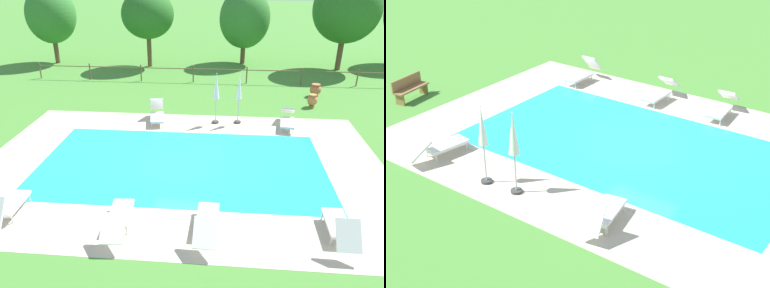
% 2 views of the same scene
% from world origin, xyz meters
% --- Properties ---
extents(ground_plane, '(160.00, 160.00, 0.00)m').
position_xyz_m(ground_plane, '(0.00, 0.00, 0.00)').
color(ground_plane, '#478433').
extents(pool_deck_paving, '(14.86, 10.25, 0.01)m').
position_xyz_m(pool_deck_paving, '(0.00, 0.00, 0.00)').
color(pool_deck_paving, beige).
rests_on(pool_deck_paving, ground).
extents(swimming_pool_water, '(10.42, 5.81, 0.01)m').
position_xyz_m(swimming_pool_water, '(0.00, 0.00, 0.01)').
color(swimming_pool_water, '#23A8C1').
rests_on(swimming_pool_water, ground).
extents(pool_coping_rim, '(10.90, 6.29, 0.01)m').
position_xyz_m(pool_coping_rim, '(0.00, 0.00, 0.01)').
color(pool_coping_rim, beige).
rests_on(pool_coping_rim, ground).
extents(sun_lounger_north_near_steps, '(0.92, 1.92, 1.00)m').
position_xyz_m(sun_lounger_north_near_steps, '(-1.63, 4.15, 0.40)').
color(sun_lounger_north_near_steps, white).
rests_on(sun_lounger_north_near_steps, ground).
extents(sun_lounger_north_mid, '(0.62, 1.90, 0.96)m').
position_xyz_m(sun_lounger_north_mid, '(4.67, -3.82, 0.39)').
color(sun_lounger_north_mid, white).
rests_on(sun_lounger_north_mid, ground).
extents(sun_lounger_north_far, '(0.64, 2.02, 0.82)m').
position_xyz_m(sun_lounger_north_far, '(1.15, -3.88, 0.37)').
color(sun_lounger_north_far, white).
rests_on(sun_lounger_north_far, ground).
extents(sun_lounger_north_end, '(0.66, 1.89, 0.97)m').
position_xyz_m(sun_lounger_north_end, '(-4.63, -3.70, 0.39)').
color(sun_lounger_north_end, white).
rests_on(sun_lounger_north_end, ground).
extents(sun_lounger_south_near_corner, '(0.87, 2.11, 0.77)m').
position_xyz_m(sun_lounger_south_near_corner, '(4.39, 4.05, 0.36)').
color(sun_lounger_south_near_corner, white).
rests_on(sun_lounger_south_near_corner, ground).
extents(sun_lounger_south_mid, '(0.76, 2.06, 0.81)m').
position_xyz_m(sun_lounger_south_mid, '(-1.29, -3.92, 0.37)').
color(sun_lounger_south_mid, white).
rests_on(sun_lounger_south_mid, ground).
extents(patio_umbrella_closed_row_west, '(0.32, 0.32, 2.34)m').
position_xyz_m(patio_umbrella_closed_row_west, '(2.15, 4.29, 1.55)').
color(patio_umbrella_closed_row_west, '#383838').
rests_on(patio_umbrella_closed_row_west, ground).
extents(patio_umbrella_closed_row_mid_west, '(0.32, 0.32, 2.38)m').
position_xyz_m(patio_umbrella_closed_row_mid_west, '(1.12, 4.20, 1.62)').
color(patio_umbrella_closed_row_mid_west, '#383838').
rests_on(patio_umbrella_closed_row_mid_west, ground).
extents(terracotta_urn_near_fence, '(0.62, 0.62, 0.70)m').
position_xyz_m(terracotta_urn_near_fence, '(6.59, 8.76, 0.38)').
color(terracotta_urn_near_fence, '#B7663D').
rests_on(terracotta_urn_near_fence, ground).
extents(terracotta_urn_by_tree, '(0.51, 0.51, 0.68)m').
position_xyz_m(terracotta_urn_by_tree, '(6.05, 6.87, 0.37)').
color(terracotta_urn_by_tree, '#C67547').
rests_on(terracotta_urn_by_tree, ground).
extents(perimeter_fence, '(23.60, 0.08, 1.05)m').
position_xyz_m(perimeter_fence, '(1.15, 11.05, 0.69)').
color(perimeter_fence, brown).
rests_on(perimeter_fence, ground).
extents(tree_far_west, '(3.67, 3.67, 5.40)m').
position_xyz_m(tree_far_west, '(2.74, 16.55, 3.27)').
color(tree_far_west, brown).
rests_on(tree_far_west, ground).
extents(tree_west_mid, '(4.47, 4.47, 6.44)m').
position_xyz_m(tree_west_mid, '(9.47, 15.20, 4.14)').
color(tree_west_mid, brown).
rests_on(tree_west_mid, ground).
extents(tree_centre, '(3.59, 3.59, 5.56)m').
position_xyz_m(tree_centre, '(-11.34, 15.44, 3.51)').
color(tree_centre, brown).
rests_on(tree_centre, ground).
extents(tree_far_east, '(3.70, 3.70, 5.35)m').
position_xyz_m(tree_far_east, '(-4.09, 15.00, 3.66)').
color(tree_far_east, brown).
rests_on(tree_far_east, ground).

